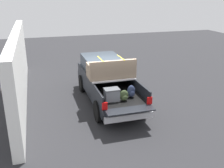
% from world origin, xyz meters
% --- Properties ---
extents(ground_plane, '(40.00, 40.00, 0.00)m').
position_xyz_m(ground_plane, '(0.00, 0.00, 0.00)').
color(ground_plane, '#262628').
extents(pickup_truck, '(6.05, 2.06, 2.23)m').
position_xyz_m(pickup_truck, '(0.38, 0.00, 1.00)').
color(pickup_truck, black).
rests_on(pickup_truck, ground_plane).
extents(building_facade, '(11.06, 0.36, 3.18)m').
position_xyz_m(building_facade, '(1.77, 3.88, 1.59)').
color(building_facade, white).
rests_on(building_facade, ground_plane).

